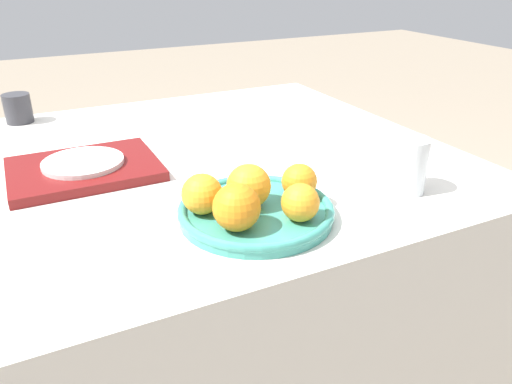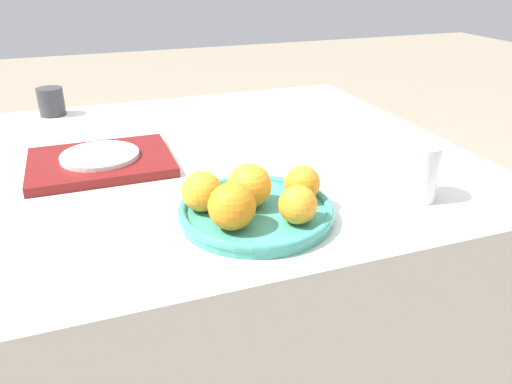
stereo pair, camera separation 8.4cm
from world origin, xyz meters
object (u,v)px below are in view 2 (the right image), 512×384
at_px(fruit_platter, 256,211).
at_px(orange_0, 298,205).
at_px(orange_1, 232,206).
at_px(cup_1, 51,102).
at_px(orange_3, 202,191).
at_px(water_glass, 418,172).
at_px(orange_4, 302,183).
at_px(side_plate, 100,155).
at_px(orange_2, 249,186).
at_px(serving_tray, 101,162).

bearing_deg(fruit_platter, orange_0, -54.55).
relative_size(orange_1, cup_1, 0.99).
bearing_deg(orange_0, fruit_platter, 125.45).
height_order(orange_0, orange_3, orange_3).
distance_m(orange_3, water_glass, 0.39).
relative_size(orange_0, orange_4, 1.00).
height_order(side_plate, cup_1, cup_1).
height_order(orange_2, orange_4, orange_2).
bearing_deg(orange_2, orange_0, -56.81).
relative_size(fruit_platter, cup_1, 3.48).
xyz_separation_m(serving_tray, side_plate, (0.00, 0.00, 0.02)).
bearing_deg(orange_1, serving_tray, 114.77).
bearing_deg(serving_tray, orange_3, -64.23).
relative_size(orange_0, orange_1, 0.83).
relative_size(side_plate, cup_1, 2.12).
height_order(fruit_platter, water_glass, water_glass).
bearing_deg(orange_0, orange_3, 144.57).
bearing_deg(side_plate, orange_3, -64.23).
height_order(orange_1, orange_4, orange_1).
distance_m(orange_0, orange_4, 0.08).
height_order(orange_0, orange_2, orange_2).
bearing_deg(orange_3, cup_1, 108.23).
height_order(fruit_platter, orange_2, orange_2).
bearing_deg(orange_1, orange_0, -10.03).
distance_m(orange_1, water_glass, 0.36).
bearing_deg(orange_0, orange_1, 169.97).
height_order(orange_2, serving_tray, orange_2).
relative_size(fruit_platter, side_plate, 1.64).
distance_m(orange_3, cup_1, 0.78).
bearing_deg(water_glass, orange_4, 171.54).
height_order(fruit_platter, orange_1, orange_1).
bearing_deg(orange_1, orange_2, 51.09).
bearing_deg(cup_1, orange_4, -61.30).
height_order(orange_0, cup_1, orange_0).
bearing_deg(orange_2, orange_1, -128.91).
xyz_separation_m(orange_0, orange_1, (-0.10, 0.02, 0.01)).
distance_m(water_glass, cup_1, 1.02).
relative_size(fruit_platter, serving_tray, 0.91).
bearing_deg(side_plate, orange_2, -54.48).
distance_m(fruit_platter, serving_tray, 0.41).
height_order(orange_1, water_glass, water_glass).
distance_m(orange_4, cup_1, 0.87).
relative_size(orange_3, side_plate, 0.42).
bearing_deg(orange_0, side_plate, 125.06).
distance_m(orange_2, orange_3, 0.08).
relative_size(orange_4, water_glass, 0.60).
bearing_deg(orange_0, serving_tray, 125.06).
distance_m(orange_1, cup_1, 0.86).
height_order(orange_4, serving_tray, orange_4).
xyz_separation_m(fruit_platter, cup_1, (-0.33, 0.77, 0.03)).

